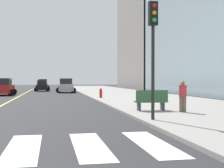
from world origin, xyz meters
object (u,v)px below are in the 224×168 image
car_silver_nearest (66,86)px  car_red_fourth (3,87)px  park_bench (151,101)px  pedestrian_waiting_east (183,95)px  car_black_third (42,86)px  traffic_light_near_corner (153,37)px  fire_hydrant (101,93)px  car_yellow_fifth (43,84)px

car_silver_nearest → car_red_fourth: bearing=42.7°
car_red_fourth → park_bench: 25.08m
park_bench → pedestrian_waiting_east: pedestrian_waiting_east is taller
car_black_third → pedestrian_waiting_east: bearing=103.5°
traffic_light_near_corner → pedestrian_waiting_east: 4.54m
fire_hydrant → park_bench: bearing=-86.3°
park_bench → car_red_fourth: bearing=26.1°
car_yellow_fifth → park_bench: size_ratio=2.40×
car_silver_nearest → car_black_third: car_silver_nearest is taller
traffic_light_near_corner → fire_hydrant: 17.02m
park_bench → fire_hydrant: bearing=4.0°
traffic_light_near_corner → fire_hydrant: size_ratio=5.60×
car_black_third → car_yellow_fifth: (-0.22, 11.52, 0.09)m
traffic_light_near_corner → park_bench: (1.16, 3.91, -2.95)m
car_yellow_fifth → park_bench: (7.01, -46.90, -0.20)m
fire_hydrant → pedestrian_waiting_east: bearing=-81.1°
car_yellow_fifth → traffic_light_near_corner: size_ratio=0.87×
car_black_third → fire_hydrant: car_black_third is taller
car_black_third → car_red_fourth: bearing=73.1°
car_silver_nearest → car_black_third: size_ratio=1.16×
car_black_third → fire_hydrant: bearing=105.7°
car_yellow_fifth → pedestrian_waiting_east: bearing=98.1°
car_black_third → car_yellow_fifth: bearing=-88.0°
car_silver_nearest → car_red_fourth: car_silver_nearest is taller
car_red_fourth → car_silver_nearest: bearing=41.8°
traffic_light_near_corner → pedestrian_waiting_east: size_ratio=3.05×
car_silver_nearest → fire_hydrant: (2.50, -16.29, -0.35)m
car_red_fourth → pedestrian_waiting_east: size_ratio=2.75×
car_silver_nearest → traffic_light_near_corner: traffic_light_near_corner is taller
car_black_third → traffic_light_near_corner: bearing=99.1°
pedestrian_waiting_east → car_yellow_fifth: bearing=115.9°
car_yellow_fifth → car_black_third: bearing=89.3°
car_black_third → traffic_light_near_corner: size_ratio=0.78×
car_yellow_fifth → park_bench: bearing=96.8°
park_bench → pedestrian_waiting_east: bearing=-130.0°
car_red_fourth → traffic_light_near_corner: 28.36m
car_red_fourth → car_black_third: bearing=73.1°
car_silver_nearest → fire_hydrant: car_silver_nearest is taller
car_silver_nearest → fire_hydrant: size_ratio=5.08×
car_black_third → car_red_fourth: car_red_fourth is taller
traffic_light_near_corner → park_bench: size_ratio=2.76×
pedestrian_waiting_east → park_bench: bearing=155.7°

